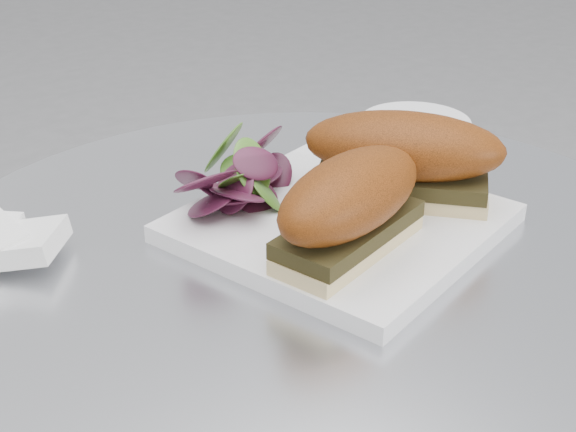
% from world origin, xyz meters
% --- Properties ---
extents(plate, '(0.29, 0.29, 0.02)m').
position_xyz_m(plate, '(0.05, 0.02, 0.74)').
color(plate, white).
rests_on(plate, table).
extents(sandwich_left, '(0.18, 0.11, 0.08)m').
position_xyz_m(sandwich_left, '(0.01, -0.03, 0.79)').
color(sandwich_left, beige).
rests_on(sandwich_left, plate).
extents(sandwich_right, '(0.18, 0.19, 0.08)m').
position_xyz_m(sandwich_right, '(0.12, 0.02, 0.79)').
color(sandwich_right, beige).
rests_on(sandwich_right, plate).
extents(salad, '(0.12, 0.12, 0.05)m').
position_xyz_m(salad, '(0.00, 0.09, 0.77)').
color(salad, '#50862B').
rests_on(salad, plate).
extents(saucer, '(0.13, 0.13, 0.01)m').
position_xyz_m(saucer, '(0.28, 0.16, 0.74)').
color(saucer, white).
rests_on(saucer, table).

